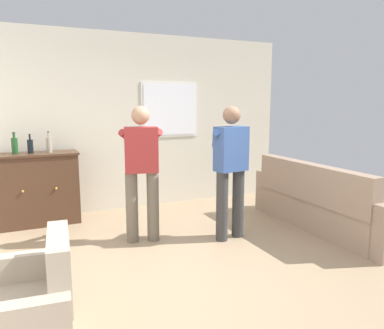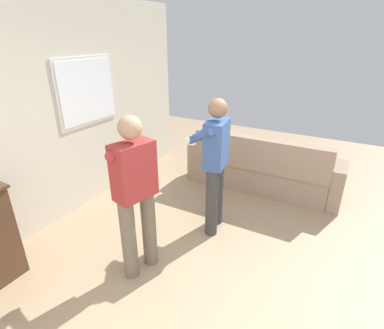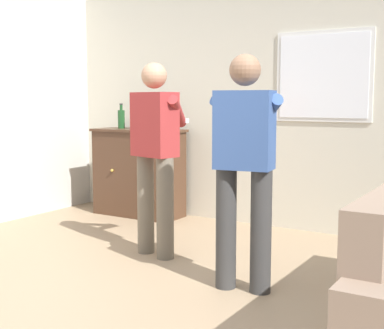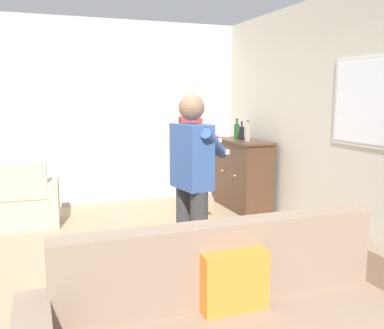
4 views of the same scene
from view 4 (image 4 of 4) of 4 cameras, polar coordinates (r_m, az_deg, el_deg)
ground at (r=4.38m, az=-11.66°, el=-13.38°), size 10.40×10.40×0.00m
wall_back_with_window at (r=5.15m, az=18.58°, el=5.79°), size 5.20×0.15×2.80m
wall_side_left at (r=6.70m, az=-15.63°, el=6.57°), size 0.12×5.20×2.80m
couch at (r=2.69m, az=5.79°, el=-20.39°), size 0.57×2.40×0.92m
armchair at (r=5.93m, az=-21.58°, el=-4.91°), size 0.71×0.93×0.85m
sideboard_cabinet at (r=6.36m, az=6.79°, el=-1.32°), size 1.10×0.49×1.03m
bottle_wine_green at (r=6.35m, az=6.64°, el=4.24°), size 0.08×0.08×0.27m
bottle_liquor_amber at (r=6.53m, az=5.99°, el=4.54°), size 0.08×0.08×0.30m
bottle_spirits_clear at (r=6.12m, az=7.43°, el=4.14°), size 0.07×0.07×0.30m
person_standing_left at (r=4.76m, az=-0.12°, el=0.36°), size 0.54×0.51×1.68m
person_standing_right at (r=3.68m, az=0.10°, el=-2.27°), size 0.55×0.50×1.68m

